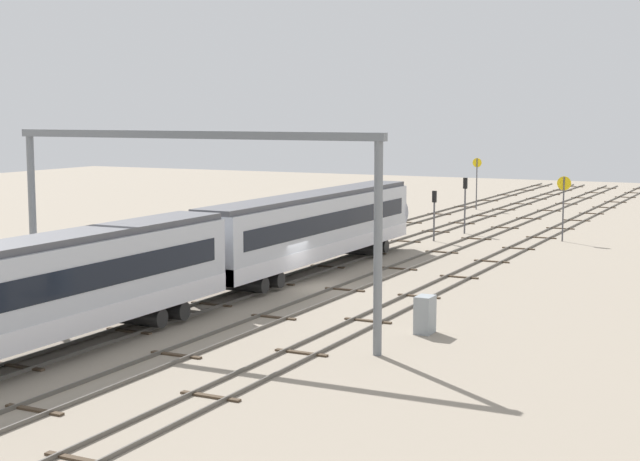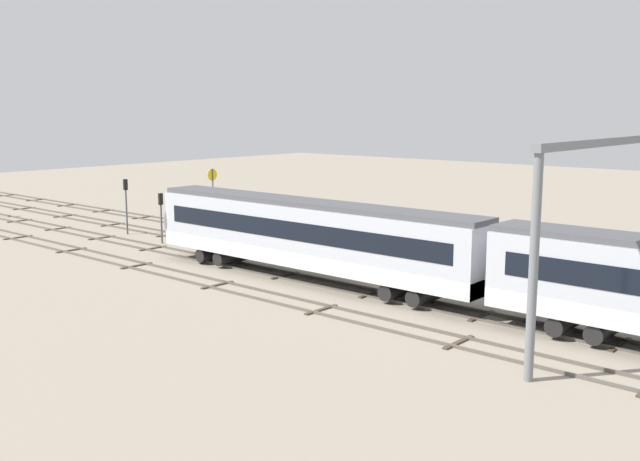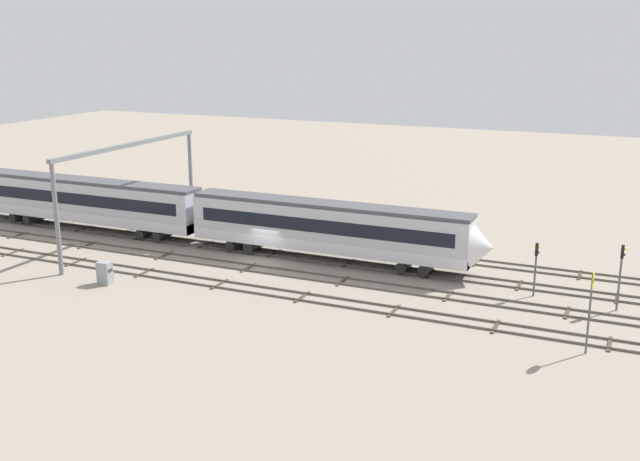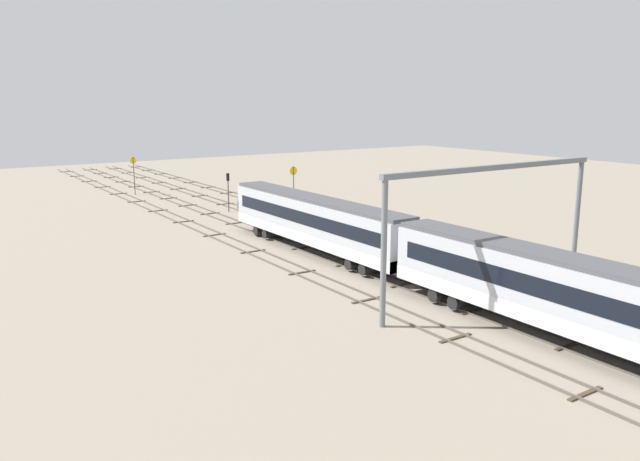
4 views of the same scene
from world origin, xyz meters
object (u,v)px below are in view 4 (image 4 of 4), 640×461
(speed_sign_mid_trackside, at_px, (134,170))
(speed_sign_far_trackside, at_px, (293,180))
(relay_cabinet, at_px, (526,254))
(signal_light_trackside_approach, at_px, (228,187))
(overhead_gantry, at_px, (494,199))
(signal_light_trackside_departure, at_px, (245,197))

(speed_sign_mid_trackside, relative_size, speed_sign_far_trackside, 1.05)
(relay_cabinet, bearing_deg, signal_light_trackside_approach, 15.22)
(overhead_gantry, bearing_deg, signal_light_trackside_departure, 1.22)
(relay_cabinet, bearing_deg, speed_sign_far_trackside, 2.24)
(overhead_gantry, xyz_separation_m, relay_cabinet, (4.60, -9.60, -6.00))
(speed_sign_mid_trackside, height_order, relay_cabinet, speed_sign_mid_trackside)
(speed_sign_far_trackside, distance_m, relay_cabinet, 34.42)
(overhead_gantry, bearing_deg, speed_sign_far_trackside, -11.99)
(overhead_gantry, xyz_separation_m, speed_sign_far_trackside, (38.90, -8.26, -3.44))
(speed_sign_mid_trackside, height_order, signal_light_trackside_departure, speed_sign_mid_trackside)
(overhead_gantry, height_order, relay_cabinet, overhead_gantry)
(signal_light_trackside_departure, height_order, relay_cabinet, signal_light_trackside_departure)
(speed_sign_mid_trackside, distance_m, signal_light_trackside_approach, 20.29)
(speed_sign_far_trackside, bearing_deg, signal_light_trackside_approach, 81.37)
(speed_sign_far_trackside, xyz_separation_m, signal_light_trackside_approach, (1.27, 8.33, -0.39))
(signal_light_trackside_departure, relative_size, relay_cabinet, 2.29)
(overhead_gantry, height_order, speed_sign_mid_trackside, overhead_gantry)
(speed_sign_mid_trackside, bearing_deg, relay_cabinet, -164.99)
(speed_sign_far_trackside, height_order, relay_cabinet, speed_sign_far_trackside)
(signal_light_trackside_departure, bearing_deg, signal_light_trackside_approach, -6.68)
(overhead_gantry, height_order, signal_light_trackside_approach, overhead_gantry)
(signal_light_trackside_approach, distance_m, relay_cabinet, 36.92)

